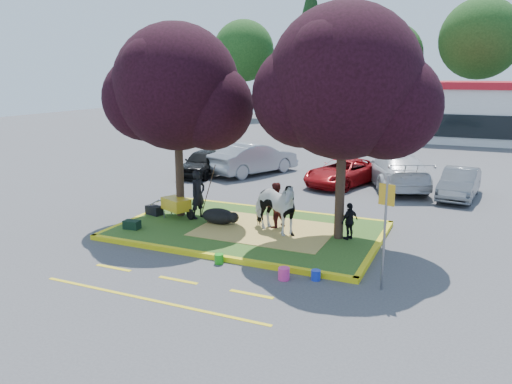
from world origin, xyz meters
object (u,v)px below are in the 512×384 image
at_px(cow, 273,207).
at_px(bucket_pink, 284,274).
at_px(wheelbarrow, 176,204).
at_px(bucket_blue, 316,275).
at_px(car_silver, 254,158).
at_px(car_black, 203,163).
at_px(sign_post, 385,220).
at_px(bucket_green, 219,259).
at_px(calf, 219,216).
at_px(handler, 198,194).

xyz_separation_m(cow, bucket_pink, (1.45, -2.90, -0.85)).
height_order(wheelbarrow, bucket_blue, wheelbarrow).
relative_size(wheelbarrow, car_silver, 0.37).
bearing_deg(car_silver, car_black, 55.36).
bearing_deg(sign_post, car_silver, 143.20).
distance_m(bucket_blue, car_black, 13.77).
bearing_deg(cow, wheelbarrow, 110.18).
bearing_deg(sign_post, bucket_green, -161.70).
bearing_deg(sign_post, car_black, 153.25).
relative_size(cow, calf, 1.71).
xyz_separation_m(handler, sign_post, (6.77, -3.06, 0.75)).
height_order(bucket_green, bucket_pink, bucket_pink).
distance_m(handler, bucket_green, 4.10).
bearing_deg(bucket_green, bucket_blue, 0.00).
relative_size(cow, sign_post, 0.74).
xyz_separation_m(handler, car_black, (-3.92, 7.16, -0.33)).
distance_m(wheelbarrow, car_black, 8.12).
height_order(calf, wheelbarrow, wheelbarrow).
xyz_separation_m(wheelbarrow, car_silver, (-1.01, 8.80, 0.17)).
height_order(calf, bucket_green, calf).
xyz_separation_m(wheelbarrow, bucket_pink, (5.15, -3.16, -0.47)).
xyz_separation_m(bucket_green, bucket_pink, (1.98, -0.30, 0.02)).
distance_m(cow, wheelbarrow, 3.72).
height_order(handler, car_black, handler).
relative_size(bucket_green, car_silver, 0.06).
height_order(cow, handler, cow).
distance_m(cow, car_black, 10.37).
xyz_separation_m(calf, bucket_pink, (3.49, -3.13, -0.25)).
xyz_separation_m(cow, car_silver, (-4.70, 9.06, -0.21)).
bearing_deg(bucket_green, car_black, 121.77).
distance_m(bucket_green, bucket_pink, 2.00).
bearing_deg(sign_post, cow, 163.44).
bearing_deg(sign_post, bucket_blue, -159.43).
bearing_deg(bucket_pink, bucket_blue, 22.10).
xyz_separation_m(wheelbarrow, sign_post, (7.47, -2.77, 1.10)).
distance_m(wheelbarrow, bucket_blue, 6.56).
bearing_deg(bucket_pink, calf, 138.13).
xyz_separation_m(cow, wheelbarrow, (-3.69, 0.27, -0.38)).
bearing_deg(cow, handler, 103.69).
bearing_deg(sign_post, calf, 171.79).
bearing_deg(car_silver, handler, 125.52).
bearing_deg(cow, sign_post, -99.20).
distance_m(wheelbarrow, sign_post, 8.04).
bearing_deg(bucket_green, bucket_pink, -8.56).
height_order(cow, bucket_pink, cow).
xyz_separation_m(bucket_green, bucket_blue, (2.71, 0.00, -0.01)).
relative_size(handler, bucket_blue, 6.45).
distance_m(sign_post, bucket_blue, 2.25).
relative_size(calf, wheelbarrow, 0.66).
relative_size(cow, bucket_blue, 7.92).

